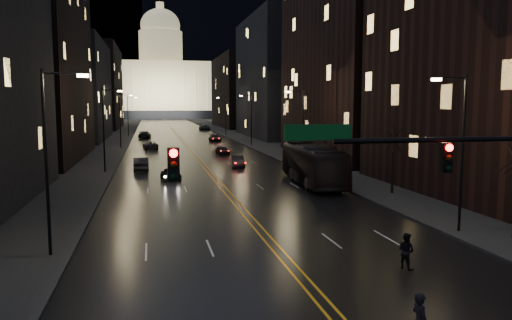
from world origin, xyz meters
TOP-DOWN VIEW (x-y plane):
  - road at (0.00, 130.00)m, footprint 20.00×320.00m
  - sidewalk_left at (-14.00, 130.00)m, footprint 8.00×320.00m
  - sidewalk_right at (14.00, 130.00)m, footprint 8.00×320.00m
  - center_line at (0.00, 130.00)m, footprint 0.62×320.00m
  - building_left_mid at (-21.00, 54.00)m, footprint 12.00×30.00m
  - building_left_far at (-21.00, 92.00)m, footprint 12.00×34.00m
  - building_left_dist at (-21.00, 140.00)m, footprint 12.00×40.00m
  - building_right_near at (21.00, 20.00)m, footprint 12.00×26.00m
  - building_right_tall at (21.00, 50.00)m, footprint 12.00×30.00m
  - building_right_mid at (21.00, 92.00)m, footprint 12.00×34.00m
  - building_right_dist at (21.00, 140.00)m, footprint 12.00×40.00m
  - mountain_ridge at (40.00, 380.00)m, footprint 520.00×60.00m
  - capitol at (0.00, 250.00)m, footprint 90.00×50.00m
  - traffic_signal at (5.91, -0.00)m, footprint 17.29×0.45m
  - streetlamp_right_near at (10.81, 10.00)m, footprint 2.13×0.25m
  - streetlamp_left_near at (-10.81, 10.00)m, footprint 2.13×0.25m
  - streetlamp_right_mid at (10.81, 40.00)m, footprint 2.13×0.25m
  - streetlamp_left_mid at (-10.81, 40.00)m, footprint 2.13×0.25m
  - streetlamp_right_far at (10.81, 70.00)m, footprint 2.13×0.25m
  - streetlamp_left_far at (-10.81, 70.00)m, footprint 2.13×0.25m
  - streetlamp_right_dist at (10.81, 100.00)m, footprint 2.13×0.25m
  - streetlamp_left_dist at (-10.81, 100.00)m, footprint 2.13×0.25m
  - tree_right_mid at (13.00, 22.00)m, footprint 2.40×2.40m
  - tree_right_far at (13.00, 38.00)m, footprint 2.40×2.40m
  - bus at (8.45, 28.75)m, footprint 3.88×13.33m
  - oncoming_car_a at (-4.33, 33.28)m, footprint 2.11×4.18m
  - oncoming_car_b at (-7.29, 41.22)m, footprint 1.78×4.66m
  - oncoming_car_c at (-6.23, 67.55)m, footprint 2.62×4.97m
  - oncoming_car_d at (-7.40, 93.32)m, footprint 2.92×5.76m
  - receding_car_a at (3.66, 42.00)m, footprint 1.76×4.21m
  - receding_car_b at (4.03, 56.61)m, footprint 1.93×3.92m
  - receding_car_c at (6.04, 81.53)m, footprint 2.11×4.88m
  - receding_car_d at (8.50, 123.12)m, footprint 2.75×5.52m
  - pedestrian_b at (4.95, 5.00)m, footprint 0.77×0.92m

SIDE VIEW (x-z plane):
  - road at x=0.00m, z-range 0.00..0.02m
  - center_line at x=0.00m, z-range 0.02..0.03m
  - sidewalk_left at x=-14.00m, z-range 0.00..0.16m
  - sidewalk_right at x=14.00m, z-range 0.00..0.16m
  - receding_car_b at x=4.03m, z-range 0.00..1.29m
  - oncoming_car_c at x=-6.23m, z-range 0.00..1.33m
  - receding_car_a at x=3.66m, z-range 0.00..1.35m
  - oncoming_car_a at x=-4.33m, z-range 0.00..1.37m
  - receding_car_c at x=6.04m, z-range 0.00..1.40m
  - receding_car_d at x=8.50m, z-range 0.00..1.50m
  - oncoming_car_b at x=-7.29m, z-range 0.00..1.52m
  - oncoming_car_d at x=-7.40m, z-range 0.00..1.60m
  - pedestrian_b at x=4.95m, z-range 0.00..1.65m
  - bus at x=8.45m, z-range 0.00..3.67m
  - tree_right_mid at x=13.00m, z-range 1.20..7.85m
  - tree_right_far at x=13.00m, z-range 1.20..7.85m
  - streetlamp_right_near at x=10.81m, z-range 0.58..9.58m
  - streetlamp_left_near at x=-10.81m, z-range 0.58..9.58m
  - streetlamp_right_mid at x=10.81m, z-range 0.58..9.58m
  - streetlamp_left_mid at x=-10.81m, z-range 0.58..9.58m
  - streetlamp_right_far at x=10.81m, z-range 0.58..9.58m
  - streetlamp_left_far at x=-10.81m, z-range 0.58..9.58m
  - streetlamp_right_dist at x=10.81m, z-range 0.58..9.58m
  - streetlamp_left_dist at x=-10.81m, z-range 0.58..9.58m
  - traffic_signal at x=5.91m, z-range 1.60..8.60m
  - building_left_far at x=-21.00m, z-range 0.00..20.00m
  - building_right_dist at x=21.00m, z-range 0.00..22.00m
  - building_left_dist at x=-21.00m, z-range 0.00..24.00m
  - building_right_near at x=21.00m, z-range 0.00..24.00m
  - building_right_mid at x=21.00m, z-range 0.00..26.00m
  - building_left_mid at x=-21.00m, z-range 0.00..28.00m
  - capitol at x=0.00m, z-range -12.10..46.40m
  - building_right_tall at x=21.00m, z-range 0.00..38.00m
  - mountain_ridge at x=40.00m, z-range 0.00..130.00m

